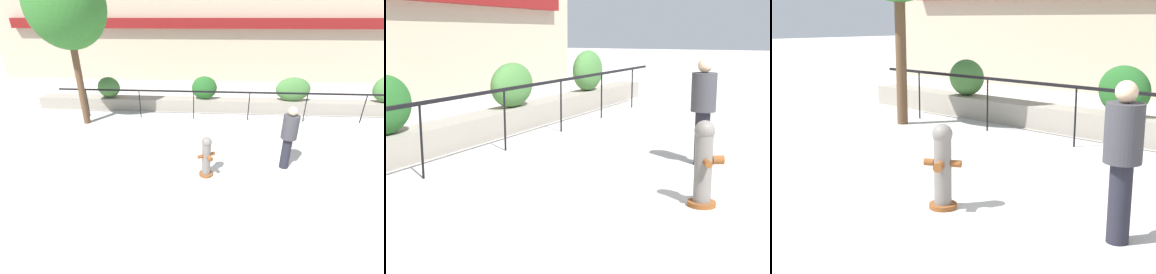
# 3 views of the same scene
# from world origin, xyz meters

# --- Properties ---
(planter_wall_low) EXTENTS (18.00, 0.70, 0.50)m
(planter_wall_low) POSITION_xyz_m (0.00, 6.00, 0.25)
(planter_wall_low) COLOR gray
(planter_wall_low) RESTS_ON ground
(fence_railing_segment) EXTENTS (15.00, 0.05, 1.15)m
(fence_railing_segment) POSITION_xyz_m (-0.00, 4.90, 1.02)
(fence_railing_segment) COLOR black
(fence_railing_segment) RESTS_ON ground
(hedge_bush_2) EXTENTS (1.40, 0.61, 0.98)m
(hedge_bush_2) POSITION_xyz_m (1.92, 6.00, 0.99)
(hedge_bush_2) COLOR #427538
(hedge_bush_2) RESTS_ON planter_wall_low
(hedge_bush_3) EXTENTS (1.38, 0.67, 1.14)m
(hedge_bush_3) POSITION_xyz_m (5.78, 6.00, 1.07)
(hedge_bush_3) COLOR #427538
(hedge_bush_3) RESTS_ON planter_wall_low
(fire_hydrant) EXTENTS (0.48, 0.49, 1.08)m
(fire_hydrant) POSITION_xyz_m (-1.56, 0.90, 0.55)
(fire_hydrant) COLOR brown
(fire_hydrant) RESTS_ON ground
(pedestrian) EXTENTS (0.49, 0.49, 1.73)m
(pedestrian) POSITION_xyz_m (0.55, 1.44, 0.99)
(pedestrian) COLOR black
(pedestrian) RESTS_ON ground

